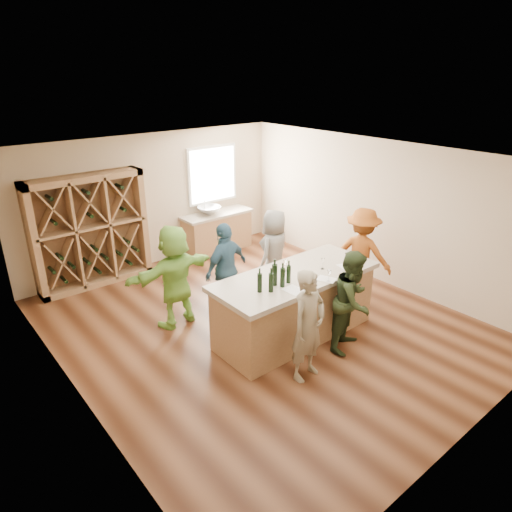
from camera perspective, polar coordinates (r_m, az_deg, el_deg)
floor at (r=7.85m, az=0.37°, el=-8.72°), size 6.00×7.00×0.10m
ceiling at (r=6.81m, az=0.43°, el=12.59°), size 6.00×7.00×0.10m
wall_back at (r=10.05m, az=-12.80°, el=6.86°), size 6.00×0.10×2.80m
wall_front at (r=5.30m, az=26.29°, el=-9.85°), size 6.00×0.10×2.80m
wall_left at (r=5.91m, az=-23.03°, el=-5.83°), size 0.10×7.00×2.80m
wall_right at (r=9.36m, az=14.94°, el=5.49°), size 0.10×7.00×2.80m
window_frame at (r=10.63m, az=-5.50°, el=10.11°), size 1.30×0.06×1.30m
window_pane at (r=10.61m, az=-5.39°, el=10.08°), size 1.18×0.01×1.18m
wine_rack at (r=9.34m, az=-19.99°, el=2.90°), size 2.20×0.45×2.20m
back_counter_base at (r=10.73m, az=-4.86°, el=2.91°), size 1.60×0.58×0.86m
back_counter_top at (r=10.59m, az=-4.95°, el=5.25°), size 1.70×0.62×0.06m
sink at (r=10.44m, az=-5.87°, el=5.68°), size 0.54×0.54×0.19m
faucet at (r=10.57m, az=-6.43°, el=6.19°), size 0.02×0.02×0.30m
tasting_counter_base at (r=7.31m, az=4.86°, el=-6.38°), size 2.60×1.00×1.00m
tasting_counter_top at (r=7.07m, az=5.00°, el=-2.55°), size 2.72×1.12×0.08m
wine_bottle_a at (r=6.43m, az=0.46°, el=-3.37°), size 0.08×0.08×0.28m
wine_bottle_b at (r=6.43m, az=1.88°, el=-3.34°), size 0.08×0.08×0.29m
wine_bottle_c at (r=6.61m, az=2.33°, el=-2.38°), size 0.10×0.10×0.33m
wine_bottle_d at (r=6.58m, az=3.34°, el=-2.70°), size 0.08×0.08×0.29m
wine_bottle_e at (r=6.71m, az=4.09°, el=-2.29°), size 0.08×0.08×0.27m
wine_glass_a at (r=6.56m, az=6.05°, el=-3.44°), size 0.07×0.07×0.18m
wine_glass_b at (r=6.84m, az=9.08°, el=-2.50°), size 0.07×0.07×0.17m
wine_glass_c at (r=7.19m, az=11.68°, el=-1.30°), size 0.09×0.09×0.20m
wine_glass_d at (r=7.24m, az=8.35°, el=-0.99°), size 0.07×0.07×0.17m
wine_glass_e at (r=7.49m, az=11.23°, el=-0.32°), size 0.07×0.07×0.19m
tasting_menu_a at (r=6.54m, az=4.88°, el=-4.31°), size 0.26×0.34×0.00m
tasting_menu_b at (r=6.94m, az=8.77°, el=-2.87°), size 0.29×0.33×0.00m
tasting_menu_c at (r=7.40m, az=11.39°, el=-1.37°), size 0.30×0.36×0.00m
person_near_left at (r=6.25m, az=6.54°, el=-8.65°), size 0.63×0.49×1.61m
person_near_right at (r=7.00m, az=12.00°, el=-5.52°), size 0.87×0.65×1.59m
person_server at (r=8.56m, az=13.04°, el=0.26°), size 0.90×1.23×1.73m
person_far_mid at (r=7.85m, az=-3.75°, el=-1.59°), size 1.05×0.68×1.65m
person_far_right at (r=8.56m, az=2.29°, el=0.51°), size 0.92×0.75×1.63m
person_far_left at (r=7.57m, az=-10.09°, el=-2.47°), size 1.66×0.70×1.75m
wine_glass_f at (r=7.11m, az=3.62°, el=-1.18°), size 0.07×0.07×0.18m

